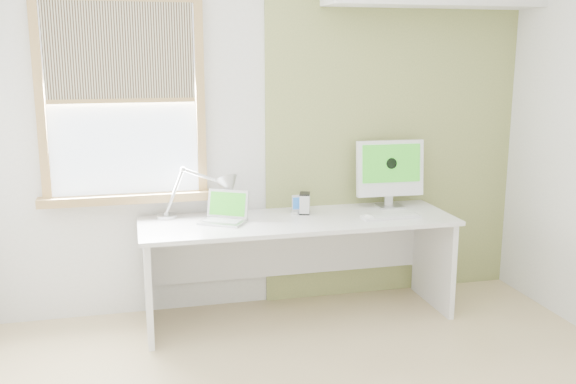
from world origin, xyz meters
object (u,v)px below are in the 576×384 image
object	(u,v)px
desk_lamp	(217,190)
imac	(390,170)
laptop	(225,214)
desk	(296,243)
external_drive	(305,203)

from	to	relation	value
desk_lamp	imac	xyz separation A→B (m)	(1.30, -0.00, 0.09)
desk_lamp	laptop	distance (m)	0.21
desk_lamp	laptop	xyz separation A→B (m)	(0.03, -0.15, -0.14)
desk	external_drive	xyz separation A→B (m)	(0.08, 0.08, 0.27)
desk	desk_lamp	xyz separation A→B (m)	(-0.54, 0.14, 0.38)
laptop	imac	world-z (taller)	imac
external_drive	imac	world-z (taller)	imac
laptop	imac	xyz separation A→B (m)	(1.27, 0.15, 0.23)
desk	desk_lamp	world-z (taller)	desk_lamp
desk	laptop	xyz separation A→B (m)	(-0.51, -0.01, 0.25)
desk_lamp	laptop	bearing A→B (deg)	-78.12
desk	desk_lamp	distance (m)	0.68
external_drive	desk_lamp	bearing A→B (deg)	174.30
laptop	imac	bearing A→B (deg)	6.69
laptop	external_drive	world-z (taller)	laptop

